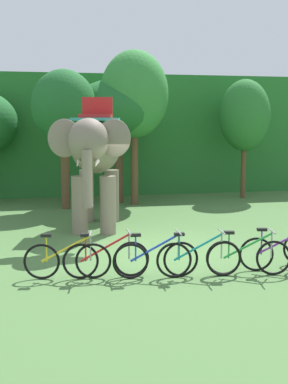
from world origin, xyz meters
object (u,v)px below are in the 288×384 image
object	(u,v)px
tree_right	(118,109)
tree_center	(134,95)
tree_center_right	(64,107)
bike_teal	(199,258)
elephant	(95,153)
bike_red	(106,259)
bike_yellow	(67,260)
tree_far_right	(245,116)
bike_blue	(156,259)
bike_green	(248,256)
bike_purple	(281,253)

from	to	relation	value
tree_right	tree_center	xyz separation A→B (m)	(0.52, -0.50, 0.51)
tree_center_right	tree_right	size ratio (longest dim) A/B	1.05
tree_center_right	bike_teal	size ratio (longest dim) A/B	2.85
elephant	bike_red	xyz separation A→B (m)	(-0.30, -4.60, -1.82)
bike_teal	bike_yellow	bearing A→B (deg)	171.39
tree_far_right	bike_yellow	bearing A→B (deg)	-128.42
tree_center_right	tree_far_right	bearing A→B (deg)	9.67
bike_blue	bike_green	world-z (taller)	same
tree_center_right	bike_purple	xyz separation A→B (m)	(3.92, -8.71, -3.18)
bike_yellow	bike_purple	size ratio (longest dim) A/B	1.01
bike_yellow	bike_teal	size ratio (longest dim) A/B	0.99
elephant	bike_green	bearing A→B (deg)	-63.42
bike_blue	bike_purple	world-z (taller)	same
elephant	bike_purple	size ratio (longest dim) A/B	2.53
tree_right	bike_red	size ratio (longest dim) A/B	2.72
bike_teal	bike_purple	distance (m)	1.76
elephant	bike_green	xyz separation A→B (m)	(2.50, -5.01, -1.82)
tree_center_right	bike_blue	size ratio (longest dim) A/B	2.85
tree_center	bike_blue	bearing A→B (deg)	-97.91
bike_purple	bike_teal	bearing A→B (deg)	-179.04
tree_right	bike_green	bearing A→B (deg)	-83.59
bike_yellow	tree_right	bearing A→B (deg)	75.27
tree_far_right	bike_red	size ratio (longest dim) A/B	2.78
tree_right	bike_green	world-z (taller)	tree_right
tree_center_right	bike_green	world-z (taller)	tree_center_right
bike_purple	tree_center	bearing A→B (deg)	98.32
bike_green	bike_purple	distance (m)	0.77
bike_red	bike_purple	world-z (taller)	same
tree_far_right	elephant	size ratio (longest dim) A/B	1.12
tree_right	elephant	distance (m)	5.17
elephant	tree_center	bearing A→B (deg)	65.98
bike_blue	bike_purple	size ratio (longest dim) A/B	1.02
bike_yellow	bike_green	distance (m)	3.59
tree_far_right	bike_teal	world-z (taller)	tree_far_right
bike_blue	bike_purple	distance (m)	2.61
elephant	bike_red	bearing A→B (deg)	-93.72
tree_far_right	bike_purple	size ratio (longest dim) A/B	2.83
tree_far_right	bike_red	distance (m)	12.19
tree_center	bike_yellow	xyz separation A→B (m)	(-2.97, -8.83, -3.66)
tree_center	bike_purple	size ratio (longest dim) A/B	3.38
tree_center	bike_teal	xyz separation A→B (m)	(-0.42, -9.22, -3.66)
tree_right	bike_green	xyz separation A→B (m)	(1.10, -9.81, -3.14)
tree_center_right	bike_blue	distance (m)	9.29
tree_far_right	bike_red	world-z (taller)	tree_far_right
bike_red	tree_right	bearing A→B (deg)	79.74
bike_purple	tree_far_right	bearing A→B (deg)	71.70
bike_green	tree_right	bearing A→B (deg)	96.41
bike_yellow	elephant	bearing A→B (deg)	76.94
tree_center_right	bike_red	distance (m)	9.01
tree_right	tree_far_right	distance (m)	5.16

